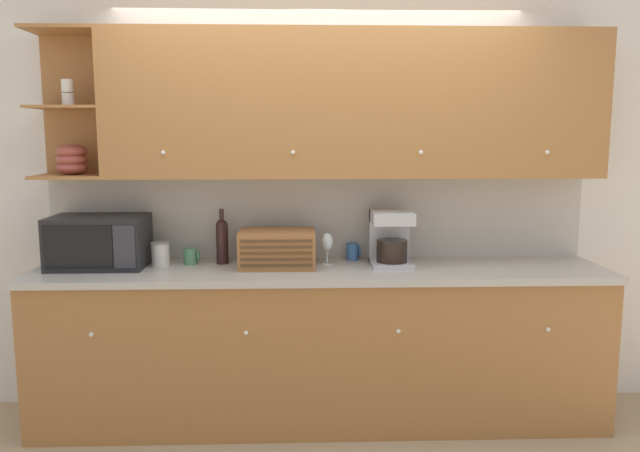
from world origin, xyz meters
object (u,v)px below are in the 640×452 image
(microwave, at_px, (99,242))
(mug_blue_second, at_px, (191,256))
(storage_canister, at_px, (160,254))
(wine_glass, at_px, (327,243))
(bread_box, at_px, (277,249))
(mug, at_px, (353,252))
(coffee_maker, at_px, (391,238))
(wine_bottle, at_px, (222,239))

(microwave, bearing_deg, mug_blue_second, 6.67)
(storage_canister, height_order, wine_glass, wine_glass)
(bread_box, distance_m, mug, 0.51)
(mug, bearing_deg, storage_canister, -173.28)
(wine_glass, relative_size, mug, 1.84)
(bread_box, bearing_deg, wine_glass, 11.54)
(mug, bearing_deg, bread_box, -157.84)
(wine_glass, xyz_separation_m, coffee_maker, (0.39, -0.03, 0.04))
(mug_blue_second, xyz_separation_m, wine_bottle, (0.19, 0.01, 0.10))
(bread_box, distance_m, coffee_maker, 0.69)
(mug_blue_second, distance_m, wine_glass, 0.84)
(wine_bottle, bearing_deg, mug_blue_second, -176.09)
(wine_glass, distance_m, coffee_maker, 0.39)
(microwave, height_order, mug, microwave)
(microwave, relative_size, mug, 5.26)
(bread_box, bearing_deg, wine_bottle, 161.88)
(microwave, relative_size, mug_blue_second, 5.69)
(wine_glass, distance_m, mug, 0.23)
(mug, bearing_deg, microwave, -174.19)
(wine_bottle, height_order, coffee_maker, wine_bottle)
(wine_bottle, xyz_separation_m, bread_box, (0.34, -0.11, -0.04))
(wine_glass, xyz_separation_m, mug, (0.17, 0.13, -0.08))
(mug_blue_second, bearing_deg, coffee_maker, -3.34)
(storage_canister, distance_m, coffee_maker, 1.40)
(microwave, distance_m, wine_glass, 1.37)
(mug, bearing_deg, coffee_maker, -37.51)
(microwave, distance_m, mug_blue_second, 0.55)
(storage_canister, bearing_deg, mug_blue_second, 14.40)
(microwave, xyz_separation_m, coffee_maker, (1.75, -0.01, 0.01))
(mug_blue_second, bearing_deg, mug, 5.35)
(mug_blue_second, xyz_separation_m, wine_glass, (0.83, -0.04, 0.08))
(microwave, xyz_separation_m, mug_blue_second, (0.53, 0.06, -0.11))
(mug, xyz_separation_m, coffee_maker, (0.22, -0.17, 0.11))
(storage_canister, bearing_deg, bread_box, -4.32)
(wine_bottle, xyz_separation_m, wine_glass, (0.64, -0.05, -0.02))
(storage_canister, height_order, mug_blue_second, storage_canister)
(wine_bottle, bearing_deg, mug, 5.68)
(mug_blue_second, bearing_deg, storage_canister, -165.60)
(bread_box, height_order, wine_glass, bread_box)
(microwave, distance_m, bread_box, 1.07)
(wine_bottle, bearing_deg, coffee_maker, -4.68)
(bread_box, height_order, mug, bread_box)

